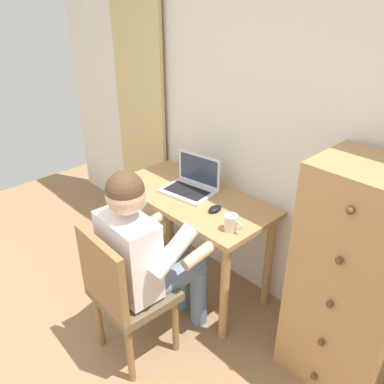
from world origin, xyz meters
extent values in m
cube|color=silver|center=(0.00, 2.20, 1.25)|extent=(4.80, 0.05, 2.50)
cube|color=#CCB77A|center=(-1.28, 2.13, 1.09)|extent=(0.59, 0.03, 2.19)
cube|color=tan|center=(-0.37, 1.86, 0.73)|extent=(1.12, 0.55, 0.03)
cylinder|color=tan|center=(-0.88, 1.64, 0.35)|extent=(0.06, 0.06, 0.71)
cylinder|color=tan|center=(0.13, 1.64, 0.35)|extent=(0.06, 0.06, 0.71)
cylinder|color=tan|center=(-0.88, 2.07, 0.35)|extent=(0.06, 0.06, 0.71)
cylinder|color=tan|center=(0.13, 2.07, 0.35)|extent=(0.06, 0.06, 0.71)
cube|color=tan|center=(0.73, 1.93, 0.65)|extent=(0.53, 0.42, 1.29)
sphere|color=brown|center=(0.73, 1.70, 0.13)|extent=(0.04, 0.04, 0.04)
sphere|color=brown|center=(0.73, 1.70, 0.39)|extent=(0.04, 0.04, 0.04)
sphere|color=brown|center=(0.73, 1.70, 0.65)|extent=(0.04, 0.04, 0.04)
sphere|color=brown|center=(0.73, 1.70, 0.90)|extent=(0.04, 0.04, 0.04)
sphere|color=brown|center=(0.73, 1.70, 1.16)|extent=(0.04, 0.04, 0.04)
cube|color=brown|center=(-0.17, 1.21, 0.43)|extent=(0.44, 0.42, 0.05)
cube|color=olive|center=(-0.18, 1.03, 0.66)|extent=(0.42, 0.06, 0.42)
cylinder|color=olive|center=(0.00, 1.36, 0.20)|extent=(0.04, 0.04, 0.40)
cylinder|color=olive|center=(-0.34, 1.37, 0.20)|extent=(0.04, 0.04, 0.40)
cylinder|color=olive|center=(-0.01, 1.04, 0.20)|extent=(0.04, 0.04, 0.40)
cylinder|color=olive|center=(-0.35, 1.05, 0.20)|extent=(0.04, 0.04, 0.40)
cylinder|color=#6B84AD|center=(-0.08, 1.42, 0.47)|extent=(0.16, 0.41, 0.14)
cylinder|color=#6B84AD|center=(-0.26, 1.43, 0.47)|extent=(0.16, 0.41, 0.14)
cylinder|color=#6B84AD|center=(-0.07, 1.62, 0.24)|extent=(0.11, 0.11, 0.47)
cylinder|color=#6B84AD|center=(-0.25, 1.63, 0.24)|extent=(0.11, 0.11, 0.47)
cube|color=white|center=(-0.17, 1.20, 0.70)|extent=(0.37, 0.21, 0.46)
cylinder|color=white|center=(0.05, 1.32, 0.79)|extent=(0.10, 0.30, 0.25)
cylinder|color=white|center=(-0.39, 1.34, 0.79)|extent=(0.10, 0.30, 0.25)
cylinder|color=#DBAD8E|center=(0.06, 1.52, 0.68)|extent=(0.08, 0.27, 0.11)
cylinder|color=#DBAD8E|center=(-0.38, 1.54, 0.68)|extent=(0.08, 0.27, 0.11)
sphere|color=#DBAD8E|center=(-0.17, 1.21, 1.06)|extent=(0.20, 0.20, 0.20)
sphere|color=#513823|center=(-0.17, 1.21, 1.09)|extent=(0.20, 0.20, 0.20)
cube|color=silver|center=(-0.42, 1.86, 0.75)|extent=(0.37, 0.29, 0.02)
cube|color=black|center=(-0.42, 1.85, 0.76)|extent=(0.31, 0.20, 0.00)
cube|color=silver|center=(-0.44, 1.98, 0.87)|extent=(0.34, 0.06, 0.22)
cube|color=#2D3851|center=(-0.44, 1.97, 0.87)|extent=(0.30, 0.05, 0.18)
ellipsoid|color=black|center=(-0.13, 1.82, 0.76)|extent=(0.06, 0.10, 0.03)
cylinder|color=black|center=(-0.82, 1.69, 0.76)|extent=(0.09, 0.09, 0.03)
cylinder|color=silver|center=(-0.82, 1.69, 0.77)|extent=(0.06, 0.06, 0.00)
cylinder|color=silver|center=(0.08, 1.73, 0.79)|extent=(0.08, 0.08, 0.09)
torus|color=silver|center=(0.13, 1.73, 0.80)|extent=(0.06, 0.01, 0.06)
camera|label=1|loc=(1.30, 0.26, 2.00)|focal=37.00mm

